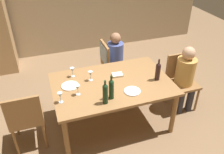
{
  "coord_description": "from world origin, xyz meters",
  "views": [
    {
      "loc": [
        -0.9,
        -2.65,
        2.67
      ],
      "look_at": [
        0.0,
        0.0,
        0.85
      ],
      "focal_mm": 37.97,
      "sensor_mm": 36.0,
      "label": 1
    }
  ],
  "objects_px": {
    "dining_table": "(112,87)",
    "wine_glass_far": "(72,70)",
    "wine_bottle_dark_red": "(105,93)",
    "wine_bottle_short_olive": "(158,71)",
    "wine_bottle_tall_green": "(111,89)",
    "person_man_bearded": "(186,75)",
    "chair_far_right": "(109,60)",
    "dinner_plate_host": "(70,86)",
    "person_woman_host": "(117,56)",
    "wine_glass_centre": "(90,74)",
    "wine_glass_near_left": "(78,88)",
    "wine_glass_near_right": "(60,95)",
    "chair_right_end": "(181,77)",
    "chair_left_end": "(26,117)",
    "dinner_plate_guest_left": "(132,91)"
  },
  "relations": [
    {
      "from": "chair_right_end",
      "to": "person_woman_host",
      "type": "xyz_separation_m",
      "value": [
        -0.82,
        0.85,
        0.1
      ]
    },
    {
      "from": "dining_table",
      "to": "chair_left_end",
      "type": "bearing_deg",
      "value": -175.94
    },
    {
      "from": "wine_glass_near_left",
      "to": "wine_glass_near_right",
      "type": "xyz_separation_m",
      "value": [
        -0.24,
        -0.09,
        0.0
      ]
    },
    {
      "from": "person_woman_host",
      "to": "wine_bottle_tall_green",
      "type": "xyz_separation_m",
      "value": [
        -0.53,
        -1.27,
        0.27
      ]
    },
    {
      "from": "wine_glass_centre",
      "to": "person_woman_host",
      "type": "bearing_deg",
      "value": 48.81
    },
    {
      "from": "dinner_plate_guest_left",
      "to": "wine_glass_far",
      "type": "bearing_deg",
      "value": 137.51
    },
    {
      "from": "person_woman_host",
      "to": "wine_glass_centre",
      "type": "bearing_deg",
      "value": -41.19
    },
    {
      "from": "dinner_plate_guest_left",
      "to": "wine_bottle_dark_red",
      "type": "bearing_deg",
      "value": -164.98
    },
    {
      "from": "wine_bottle_tall_green",
      "to": "person_man_bearded",
      "type": "bearing_deg",
      "value": 12.69
    },
    {
      "from": "chair_far_right",
      "to": "dinner_plate_host",
      "type": "height_order",
      "value": "chair_far_right"
    },
    {
      "from": "dining_table",
      "to": "wine_glass_far",
      "type": "height_order",
      "value": "wine_glass_far"
    },
    {
      "from": "wine_bottle_dark_red",
      "to": "wine_glass_centre",
      "type": "height_order",
      "value": "wine_bottle_dark_red"
    },
    {
      "from": "wine_bottle_dark_red",
      "to": "wine_bottle_short_olive",
      "type": "distance_m",
      "value": 0.92
    },
    {
      "from": "wine_bottle_dark_red",
      "to": "dinner_plate_host",
      "type": "distance_m",
      "value": 0.64
    },
    {
      "from": "wine_glass_far",
      "to": "dinner_plate_guest_left",
      "type": "height_order",
      "value": "wine_glass_far"
    },
    {
      "from": "dining_table",
      "to": "dinner_plate_guest_left",
      "type": "bearing_deg",
      "value": -55.71
    },
    {
      "from": "wine_glass_near_left",
      "to": "wine_glass_centre",
      "type": "xyz_separation_m",
      "value": [
        0.24,
        0.28,
        0.0
      ]
    },
    {
      "from": "person_man_bearded",
      "to": "wine_glass_centre",
      "type": "height_order",
      "value": "person_man_bearded"
    },
    {
      "from": "dining_table",
      "to": "wine_glass_far",
      "type": "xyz_separation_m",
      "value": [
        -0.5,
        0.35,
        0.18
      ]
    },
    {
      "from": "wine_glass_centre",
      "to": "wine_glass_near_left",
      "type": "bearing_deg",
      "value": -131.15
    },
    {
      "from": "wine_glass_far",
      "to": "dinner_plate_guest_left",
      "type": "relative_size",
      "value": 0.66
    },
    {
      "from": "chair_left_end",
      "to": "dinner_plate_host",
      "type": "xyz_separation_m",
      "value": [
        0.64,
        0.2,
        0.22
      ]
    },
    {
      "from": "dining_table",
      "to": "wine_glass_centre",
      "type": "relative_size",
      "value": 11.39
    },
    {
      "from": "dining_table",
      "to": "dinner_plate_guest_left",
      "type": "xyz_separation_m",
      "value": [
        0.19,
        -0.29,
        0.09
      ]
    },
    {
      "from": "wine_glass_near_right",
      "to": "dinner_plate_guest_left",
      "type": "relative_size",
      "value": 0.66
    },
    {
      "from": "wine_bottle_short_olive",
      "to": "chair_far_right",
      "type": "bearing_deg",
      "value": 110.26
    },
    {
      "from": "chair_far_right",
      "to": "person_man_bearded",
      "type": "relative_size",
      "value": 0.82
    },
    {
      "from": "wine_glass_near_left",
      "to": "person_man_bearded",
      "type": "bearing_deg",
      "value": 2.91
    },
    {
      "from": "chair_far_right",
      "to": "dinner_plate_host",
      "type": "xyz_separation_m",
      "value": [
        -0.84,
        -0.83,
        0.16
      ]
    },
    {
      "from": "wine_bottle_tall_green",
      "to": "wine_bottle_dark_red",
      "type": "relative_size",
      "value": 1.03
    },
    {
      "from": "chair_far_right",
      "to": "wine_glass_near_left",
      "type": "bearing_deg",
      "value": -36.25
    },
    {
      "from": "chair_left_end",
      "to": "person_woman_host",
      "type": "height_order",
      "value": "person_woman_host"
    },
    {
      "from": "chair_left_end",
      "to": "wine_bottle_short_olive",
      "type": "xyz_separation_m",
      "value": [
        1.88,
        -0.04,
        0.36
      ]
    },
    {
      "from": "chair_left_end",
      "to": "chair_far_right",
      "type": "bearing_deg",
      "value": 34.64
    },
    {
      "from": "wine_glass_near_right",
      "to": "wine_glass_far",
      "type": "xyz_separation_m",
      "value": [
        0.26,
        0.55,
        0.0
      ]
    },
    {
      "from": "dining_table",
      "to": "dinner_plate_host",
      "type": "distance_m",
      "value": 0.6
    },
    {
      "from": "wine_glass_centre",
      "to": "wine_glass_far",
      "type": "relative_size",
      "value": 1.0
    },
    {
      "from": "chair_right_end",
      "to": "dinner_plate_host",
      "type": "bearing_deg",
      "value": -0.73
    },
    {
      "from": "chair_right_end",
      "to": "chair_far_right",
      "type": "bearing_deg",
      "value": -41.31
    },
    {
      "from": "chair_far_right",
      "to": "wine_glass_far",
      "type": "bearing_deg",
      "value": -52.03
    },
    {
      "from": "chair_far_right",
      "to": "wine_bottle_tall_green",
      "type": "bearing_deg",
      "value": -16.6
    },
    {
      "from": "chair_right_end",
      "to": "dinner_plate_guest_left",
      "type": "xyz_separation_m",
      "value": [
        -1.03,
        -0.37,
        0.22
      ]
    },
    {
      "from": "chair_right_end",
      "to": "wine_glass_centre",
      "type": "xyz_separation_m",
      "value": [
        -1.5,
        0.08,
        0.32
      ]
    },
    {
      "from": "wine_bottle_tall_green",
      "to": "wine_glass_centre",
      "type": "height_order",
      "value": "wine_bottle_tall_green"
    },
    {
      "from": "person_woman_host",
      "to": "wine_bottle_dark_red",
      "type": "distance_m",
      "value": 1.5
    },
    {
      "from": "chair_right_end",
      "to": "wine_glass_near_left",
      "type": "distance_m",
      "value": 1.78
    },
    {
      "from": "dinner_plate_guest_left",
      "to": "wine_bottle_tall_green",
      "type": "bearing_deg",
      "value": -172.08
    },
    {
      "from": "chair_far_right",
      "to": "dining_table",
      "type": "bearing_deg",
      "value": -15.35
    },
    {
      "from": "wine_glass_near_right",
      "to": "chair_right_end",
      "type": "bearing_deg",
      "value": 8.31
    },
    {
      "from": "person_woman_host",
      "to": "person_man_bearded",
      "type": "xyz_separation_m",
      "value": [
        0.82,
        -0.97,
        0.01
      ]
    }
  ]
}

